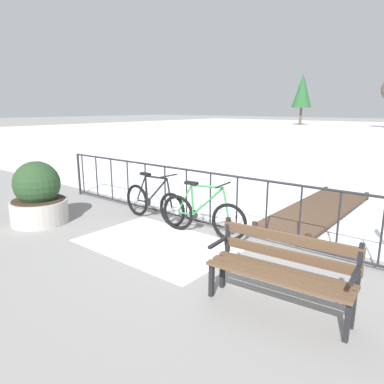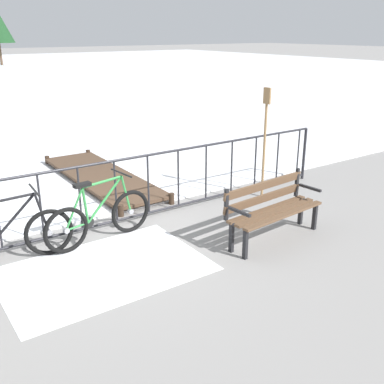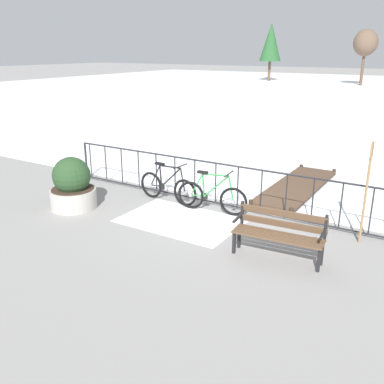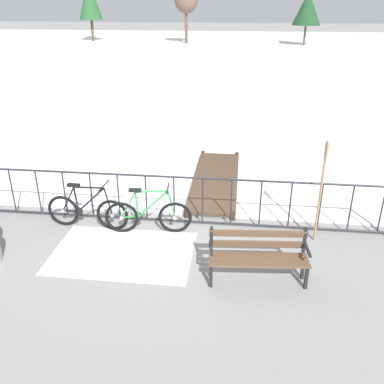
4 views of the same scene
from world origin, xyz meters
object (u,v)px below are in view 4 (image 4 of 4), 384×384
Objects in this scene: park_bench at (258,253)px; oar_upright at (321,186)px; bicycle_near_railing at (87,211)px; bicycle_second at (148,216)px.

oar_upright reaches higher than park_bench.
park_bench is at bearing -21.86° from bicycle_near_railing.
oar_upright is at bearing 1.49° from bicycle_second.
bicycle_near_railing is at bearing 158.14° from park_bench.
park_bench is (2.10, -1.30, 0.14)m from bicycle_second.
oar_upright is at bearing 50.64° from park_bench.
bicycle_second is (1.26, -0.05, 0.00)m from bicycle_near_railing.
bicycle_near_railing is 1.26m from bicycle_second.
bicycle_second reaches higher than park_bench.
bicycle_second is 3.33m from oar_upright.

